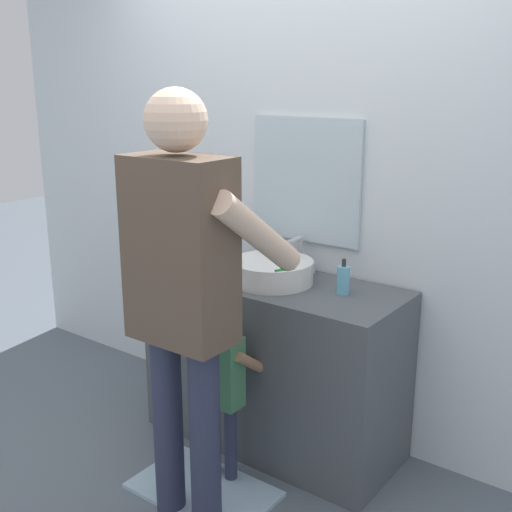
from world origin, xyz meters
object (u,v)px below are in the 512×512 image
(toothbrush_cup, at_px, (212,259))
(soap_bottle, at_px, (343,280))
(adult_parent, at_px, (184,278))
(child_toddler, at_px, (223,380))

(toothbrush_cup, height_order, soap_bottle, toothbrush_cup)
(adult_parent, bearing_deg, soap_bottle, 68.18)
(toothbrush_cup, relative_size, adult_parent, 0.12)
(child_toddler, xyz_separation_m, adult_parent, (0.06, -0.30, 0.57))
(toothbrush_cup, xyz_separation_m, soap_bottle, (0.74, 0.06, 0.02))
(soap_bottle, bearing_deg, child_toddler, -129.21)
(toothbrush_cup, distance_m, soap_bottle, 0.74)
(soap_bottle, height_order, adult_parent, adult_parent)
(soap_bottle, distance_m, adult_parent, 0.80)
(toothbrush_cup, bearing_deg, child_toddler, -45.12)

